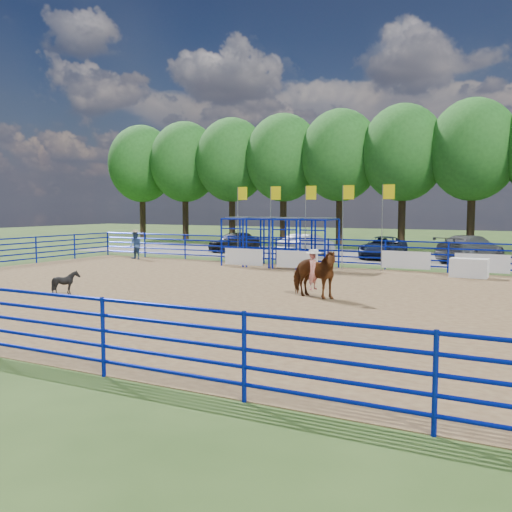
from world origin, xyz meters
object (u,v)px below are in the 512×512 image
(calf, at_px, (66,282))
(car_c, at_px, (383,247))
(car_d, at_px, (470,248))
(car_a, at_px, (235,241))
(spectator_cowboy, at_px, (136,245))
(announcer_table, at_px, (469,268))
(car_b, at_px, (307,245))
(horse_and_rider, at_px, (313,272))

(calf, xyz_separation_m, car_c, (6.26, 19.40, 0.22))
(calf, distance_m, car_d, 22.53)
(car_a, bearing_deg, spectator_cowboy, -95.09)
(announcer_table, distance_m, car_a, 18.20)
(car_b, bearing_deg, car_c, -157.13)
(announcer_table, height_order, spectator_cowboy, spectator_cowboy)
(spectator_cowboy, xyz_separation_m, car_d, (17.77, 7.75, -0.11))
(announcer_table, xyz_separation_m, car_d, (-0.90, 7.70, 0.33))
(announcer_table, distance_m, calf, 16.95)
(calf, height_order, car_d, car_d)
(announcer_table, relative_size, car_a, 0.38)
(spectator_cowboy, bearing_deg, car_c, 30.85)
(announcer_table, relative_size, car_c, 0.34)
(calf, xyz_separation_m, car_a, (-4.28, 19.64, 0.26))
(announcer_table, bearing_deg, horse_and_rider, -115.48)
(horse_and_rider, distance_m, car_d, 16.42)
(announcer_table, bearing_deg, calf, -135.80)
(car_c, bearing_deg, spectator_cowboy, -150.82)
(horse_and_rider, bearing_deg, spectator_cowboy, 150.26)
(car_c, bearing_deg, car_b, -173.35)
(car_a, xyz_separation_m, car_c, (10.54, -0.24, -0.05))
(car_a, distance_m, car_b, 5.90)
(announcer_table, bearing_deg, car_a, 154.53)
(horse_and_rider, bearing_deg, calf, -157.34)
(announcer_table, distance_m, car_c, 9.61)
(announcer_table, height_order, calf, calf)
(spectator_cowboy, bearing_deg, horse_and_rider, -29.74)
(calf, relative_size, spectator_cowboy, 0.50)
(horse_and_rider, distance_m, car_a, 20.44)
(car_a, bearing_deg, car_b, 1.84)
(horse_and_rider, distance_m, calf, 8.83)
(announcer_table, height_order, car_b, car_b)
(announcer_table, height_order, car_d, car_d)
(spectator_cowboy, distance_m, car_a, 8.18)
(announcer_table, bearing_deg, car_c, 127.81)
(calf, relative_size, car_b, 0.20)
(calf, height_order, car_b, car_b)
(horse_and_rider, xyz_separation_m, calf, (-8.13, -3.40, -0.47))
(horse_and_rider, bearing_deg, car_b, 113.26)
(horse_and_rider, relative_size, car_c, 0.49)
(spectator_cowboy, relative_size, car_c, 0.36)
(car_a, bearing_deg, announcer_table, -14.63)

